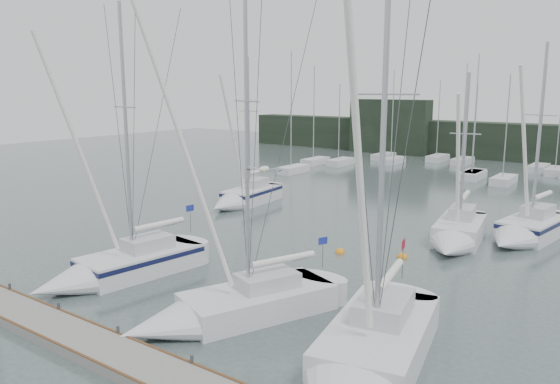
{
  "coord_description": "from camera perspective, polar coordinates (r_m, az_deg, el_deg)",
  "views": [
    {
      "loc": [
        14.68,
        -16.42,
        9.82
      ],
      "look_at": [
        -0.75,
        5.0,
        4.73
      ],
      "focal_mm": 35.0,
      "sensor_mm": 36.0,
      "label": 1
    }
  ],
  "objects": [
    {
      "name": "sailboat_mid_c",
      "position": [
        36.05,
        17.93,
        -4.41
      ],
      "size": [
        3.98,
        8.67,
        11.55
      ],
      "rotation": [
        0.0,
        0.0,
        0.16
      ],
      "color": "silver",
      "rests_on": "ground"
    },
    {
      "name": "seagull",
      "position": [
        18.61,
        -1.67,
        2.4
      ],
      "size": [
        1.09,
        0.57,
        0.22
      ],
      "rotation": [
        0.0,
        0.0,
        0.39
      ],
      "color": "silver",
      "rests_on": "ground"
    },
    {
      "name": "buoy_a",
      "position": [
        33.25,
        6.27,
        -6.34
      ],
      "size": [
        0.6,
        0.6,
        0.6
      ],
      "primitive_type": "sphere",
      "color": "orange",
      "rests_on": "ground"
    },
    {
      "name": "ground",
      "position": [
        24.12,
        -5.66,
        -13.18
      ],
      "size": [
        160.0,
        160.0,
        0.0
      ],
      "primitive_type": "plane",
      "color": "#42504F",
      "rests_on": "ground"
    },
    {
      "name": "sailboat_near_right",
      "position": [
        19.42,
        8.7,
        -17.5
      ],
      "size": [
        5.19,
        10.65,
        16.26
      ],
      "rotation": [
        0.0,
        0.0,
        0.2
      ],
      "color": "silver",
      "rests_on": "ground"
    },
    {
      "name": "far_building_left",
      "position": [
        84.13,
        11.4,
        6.73
      ],
      "size": [
        12.0,
        3.0,
        8.0
      ],
      "primitive_type": "cube",
      "color": "black",
      "rests_on": "ground"
    },
    {
      "name": "far_treeline",
      "position": [
        80.12,
        25.13,
        4.64
      ],
      "size": [
        90.0,
        4.0,
        5.0
      ],
      "primitive_type": "cube",
      "color": "black",
      "rests_on": "ground"
    },
    {
      "name": "dock",
      "position": [
        20.94,
        -15.15,
        -16.85
      ],
      "size": [
        24.0,
        2.0,
        0.4
      ],
      "primitive_type": "cube",
      "color": "slate",
      "rests_on": "ground"
    },
    {
      "name": "buoy_b",
      "position": [
        32.91,
        12.65,
        -6.73
      ],
      "size": [
        0.61,
        0.61,
        0.61
      ],
      "primitive_type": "sphere",
      "color": "orange",
      "rests_on": "ground"
    },
    {
      "name": "sailboat_near_center",
      "position": [
        23.63,
        -6.83,
        -12.33
      ],
      "size": [
        6.37,
        9.84,
        15.76
      ],
      "rotation": [
        0.0,
        0.0,
        -0.4
      ],
      "color": "silver",
      "rests_on": "ground"
    },
    {
      "name": "sailboat_near_left",
      "position": [
        29.58,
        -17.26,
        -7.76
      ],
      "size": [
        4.14,
        9.68,
        14.93
      ],
      "rotation": [
        0.0,
        0.0,
        -0.14
      ],
      "color": "silver",
      "rests_on": "ground"
    },
    {
      "name": "mast_forest",
      "position": [
        63.95,
        24.71,
        1.51
      ],
      "size": [
        53.12,
        24.45,
        14.88
      ],
      "color": "silver",
      "rests_on": "ground"
    },
    {
      "name": "sailboat_mid_a",
      "position": [
        46.03,
        -3.95,
        -0.62
      ],
      "size": [
        3.44,
        8.68,
        13.09
      ],
      "rotation": [
        0.0,
        0.0,
        0.09
      ],
      "color": "silver",
      "rests_on": "ground"
    },
    {
      "name": "sailboat_mid_d",
      "position": [
        38.63,
        24.18,
        -3.79
      ],
      "size": [
        4.15,
        8.67,
        13.51
      ],
      "rotation": [
        0.0,
        0.0,
        -0.16
      ],
      "color": "silver",
      "rests_on": "ground"
    }
  ]
}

